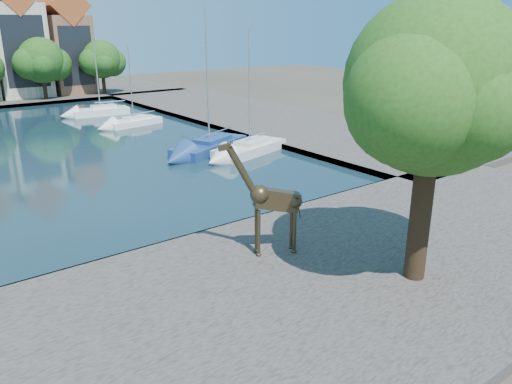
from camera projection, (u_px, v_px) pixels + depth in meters
ground at (140, 258)px, 22.31m from camera, size 160.00×160.00×0.00m
water_basin at (13, 152)px, 40.40m from camera, size 38.00×50.00×0.08m
near_quay at (228, 324)px, 16.95m from camera, size 50.00×14.00×0.50m
right_quay at (258, 117)px, 54.66m from camera, size 14.00×52.00×0.50m
plane_tree at (436, 92)px, 17.42m from camera, size 8.32×6.40×10.62m
townhouse_east_mid at (15, 38)px, 66.81m from camera, size 6.43×9.18×16.65m
townhouse_east_end at (65, 45)px, 70.85m from camera, size 5.44×9.18×14.43m
far_tree_east at (42, 62)px, 64.50m from camera, size 7.54×5.80×7.84m
far_tree_far_east at (102, 61)px, 69.13m from camera, size 6.76×5.20×7.36m
giraffe_statue at (271, 200)px, 20.91m from camera, size 3.30×1.76×4.97m
sailboat_right_a at (250, 147)px, 39.73m from camera, size 7.22×4.20×9.58m
sailboat_right_b at (209, 144)px, 40.51m from camera, size 7.90×5.38×11.09m
sailboat_right_c at (134, 121)px, 50.73m from camera, size 6.03×3.08×7.83m
sailboat_right_d at (101, 110)px, 56.34m from camera, size 6.33×2.81×8.68m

